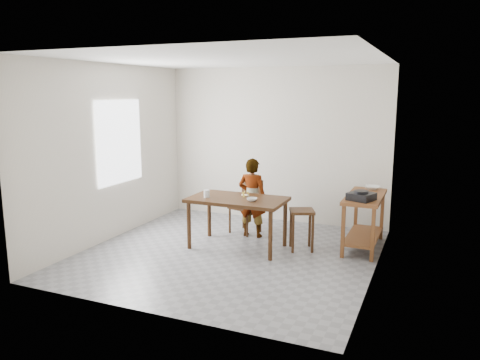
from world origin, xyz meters
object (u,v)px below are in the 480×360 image
at_px(prep_counter, 364,222).
at_px(stool, 302,230).
at_px(dining_chair, 245,207).
at_px(dining_table, 237,223).
at_px(child, 252,198).

xyz_separation_m(prep_counter, stool, (-0.82, -0.43, -0.10)).
bearing_deg(prep_counter, dining_chair, 178.69).
distance_m(dining_table, stool, 0.94).
bearing_deg(child, stool, 159.65).
height_order(prep_counter, child, child).
distance_m(prep_counter, stool, 0.93).
xyz_separation_m(prep_counter, dining_chair, (-1.90, 0.04, 0.03)).
bearing_deg(stool, dining_chair, 156.29).
bearing_deg(prep_counter, child, -176.43).
relative_size(dining_table, child, 1.11).
height_order(prep_counter, stool, prep_counter).
bearing_deg(stool, child, 160.22).
relative_size(dining_table, dining_chair, 1.62).
bearing_deg(stool, dining_table, -163.44).
bearing_deg(dining_table, child, 90.00).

